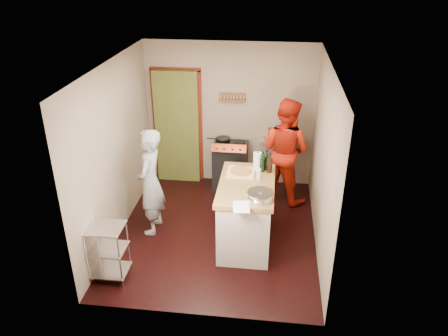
{
  "coord_description": "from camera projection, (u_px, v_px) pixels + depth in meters",
  "views": [
    {
      "loc": [
        0.78,
        -5.6,
        3.93
      ],
      "look_at": [
        0.11,
        0.0,
        1.12
      ],
      "focal_mm": 35.0,
      "sensor_mm": 36.0,
      "label": 1
    }
  ],
  "objects": [
    {
      "name": "floor",
      "position": [
        217.0,
        232.0,
        6.82
      ],
      "size": [
        3.5,
        3.5,
        0.0
      ],
      "primitive_type": "plane",
      "color": "black",
      "rests_on": "ground"
    },
    {
      "name": "left_wall",
      "position": [
        115.0,
        151.0,
        6.39
      ],
      "size": [
        0.04,
        3.5,
        2.6
      ],
      "primitive_type": "cube",
      "color": "gray",
      "rests_on": "ground"
    },
    {
      "name": "stove",
      "position": [
        230.0,
        166.0,
        7.87
      ],
      "size": [
        0.6,
        0.63,
        1.0
      ],
      "color": "black",
      "rests_on": "ground"
    },
    {
      "name": "person_stripe",
      "position": [
        150.0,
        182.0,
        6.51
      ],
      "size": [
        0.41,
        0.62,
        1.67
      ],
      "primitive_type": "imported",
      "rotation": [
        0.0,
        0.0,
        -1.59
      ],
      "color": "#9E9EA2",
      "rests_on": "ground"
    },
    {
      "name": "person_red",
      "position": [
        285.0,
        150.0,
        7.37
      ],
      "size": [
        1.12,
        1.06,
        1.82
      ],
      "primitive_type": "imported",
      "rotation": [
        0.0,
        0.0,
        2.57
      ],
      "color": "#B71D0C",
      "rests_on": "ground"
    },
    {
      "name": "right_wall",
      "position": [
        323.0,
        162.0,
        6.08
      ],
      "size": [
        0.04,
        3.5,
        2.6
      ],
      "primitive_type": "cube",
      "color": "gray",
      "rests_on": "ground"
    },
    {
      "name": "island",
      "position": [
        246.0,
        212.0,
        6.35
      ],
      "size": [
        0.78,
        1.46,
        1.31
      ],
      "color": "beige",
      "rests_on": "ground"
    },
    {
      "name": "ceiling",
      "position": [
        216.0,
        65.0,
        5.65
      ],
      "size": [
        3.0,
        3.5,
        0.02
      ],
      "primitive_type": "cube",
      "color": "white",
      "rests_on": "back_wall"
    },
    {
      "name": "wire_shelving",
      "position": [
        108.0,
        250.0,
        5.69
      ],
      "size": [
        0.48,
        0.4,
        0.8
      ],
      "color": "silver",
      "rests_on": "ground"
    },
    {
      "name": "back_wall",
      "position": [
        195.0,
        122.0,
        7.96
      ],
      "size": [
        3.0,
        0.44,
        2.6
      ],
      "color": "gray",
      "rests_on": "ground"
    }
  ]
}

